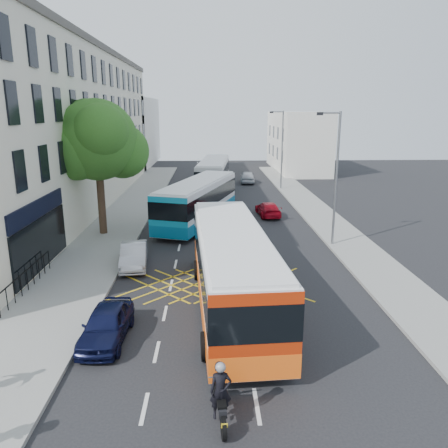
{
  "coord_description": "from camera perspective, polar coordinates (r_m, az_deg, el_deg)",
  "views": [
    {
      "loc": [
        -1.3,
        -13.71,
        8.19
      ],
      "look_at": [
        -0.53,
        9.22,
        2.2
      ],
      "focal_mm": 35.0,
      "sensor_mm": 36.0,
      "label": 1
    }
  ],
  "objects": [
    {
      "name": "terrace_main",
      "position": [
        40.28,
        -20.75,
        11.67
      ],
      "size": [
        8.3,
        45.0,
        13.5
      ],
      "color": "#ECE3C5",
      "rests_on": "ground"
    },
    {
      "name": "terrace_far",
      "position": [
        69.94,
        -12.66,
        11.67
      ],
      "size": [
        8.0,
        20.0,
        10.0
      ],
      "primitive_type": "cube",
      "color": "silver",
      "rests_on": "ground"
    },
    {
      "name": "bus_mid",
      "position": [
        32.36,
        -3.41,
        3.01
      ],
      "size": [
        6.05,
        11.64,
        3.2
      ],
      "rotation": [
        0.0,
        0.0,
        -0.32
      ],
      "color": "silver",
      "rests_on": "ground"
    },
    {
      "name": "lamp_near",
      "position": [
        27.02,
        14.29,
        6.58
      ],
      "size": [
        1.45,
        0.15,
        8.0
      ],
      "color": "slate",
      "rests_on": "pavement_right"
    },
    {
      "name": "bus_far",
      "position": [
        46.08,
        -1.37,
        6.52
      ],
      "size": [
        3.73,
        11.66,
        3.22
      ],
      "rotation": [
        0.0,
        0.0,
        -0.1
      ],
      "color": "silver",
      "rests_on": "ground"
    },
    {
      "name": "railings",
      "position": [
        22.08,
        -24.32,
        -6.5
      ],
      "size": [
        0.08,
        5.6,
        1.14
      ],
      "primitive_type": null,
      "color": "black",
      "rests_on": "pavement_left"
    },
    {
      "name": "street_tree",
      "position": [
        29.63,
        -16.28,
        10.39
      ],
      "size": [
        6.3,
        5.7,
        8.8
      ],
      "color": "#382619",
      "rests_on": "pavement_left"
    },
    {
      "name": "bus_near",
      "position": [
        18.44,
        1.07,
        -5.7
      ],
      "size": [
        3.57,
        12.19,
        3.39
      ],
      "rotation": [
        0.0,
        0.0,
        0.06
      ],
      "color": "silver",
      "rests_on": "ground"
    },
    {
      "name": "parked_car_silver",
      "position": [
        24.04,
        -11.7,
        -4.01
      ],
      "size": [
        1.77,
        3.97,
        1.26
      ],
      "primitive_type": "imported",
      "rotation": [
        0.0,
        0.0,
        0.12
      ],
      "color": "#B9BAC1",
      "rests_on": "ground"
    },
    {
      "name": "distant_car_silver",
      "position": [
        51.05,
        3.1,
        6.15
      ],
      "size": [
        1.86,
        4.11,
        1.37
      ],
      "primitive_type": "imported",
      "rotation": [
        0.0,
        0.0,
        3.08
      ],
      "color": "#B9BBC2",
      "rests_on": "ground"
    },
    {
      "name": "parked_car_blue",
      "position": [
        16.86,
        -15.1,
        -12.52
      ],
      "size": [
        1.64,
        3.8,
        1.28
      ],
      "primitive_type": "imported",
      "rotation": [
        0.0,
        0.0,
        -0.03
      ],
      "color": "black",
      "rests_on": "ground"
    },
    {
      "name": "pavement_right",
      "position": [
        31.1,
        14.58,
        -0.98
      ],
      "size": [
        3.0,
        70.0,
        0.15
      ],
      "primitive_type": "cube",
      "color": "gray",
      "rests_on": "ground"
    },
    {
      "name": "lamp_far",
      "position": [
        46.46,
        7.48,
        10.1
      ],
      "size": [
        1.45,
        0.15,
        8.0
      ],
      "color": "slate",
      "rests_on": "pavement_right"
    },
    {
      "name": "red_hatchback",
      "position": [
        34.98,
        5.77,
        1.95
      ],
      "size": [
        1.85,
        3.96,
        1.12
      ],
      "primitive_type": "imported",
      "rotation": [
        0.0,
        0.0,
        3.22
      ],
      "color": "#A00615",
      "rests_on": "ground"
    },
    {
      "name": "ground",
      "position": [
        16.02,
        3.13,
        -16.13
      ],
      "size": [
        120.0,
        120.0,
        0.0
      ],
      "primitive_type": "plane",
      "color": "black",
      "rests_on": "ground"
    },
    {
      "name": "building_right",
      "position": [
        63.06,
        9.48,
        10.62
      ],
      "size": [
        6.0,
        18.0,
        8.0
      ],
      "primitive_type": "cube",
      "color": "silver",
      "rests_on": "ground"
    },
    {
      "name": "motorbike",
      "position": [
        12.53,
        -0.45,
        -21.28
      ],
      "size": [
        0.65,
        2.02,
        1.79
      ],
      "rotation": [
        0.0,
        0.0,
        0.09
      ],
      "color": "black",
      "rests_on": "ground"
    },
    {
      "name": "pavement_left",
      "position": [
        30.69,
        -15.43,
        -1.24
      ],
      "size": [
        5.0,
        70.0,
        0.15
      ],
      "primitive_type": "cube",
      "color": "gray",
      "rests_on": "ground"
    },
    {
      "name": "distant_car_grey",
      "position": [
        57.83,
        -0.92,
        7.2
      ],
      "size": [
        2.97,
        5.42,
        1.44
      ],
      "primitive_type": "imported",
      "rotation": [
        0.0,
        0.0,
        -0.12
      ],
      "color": "#3A3D42",
      "rests_on": "ground"
    }
  ]
}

